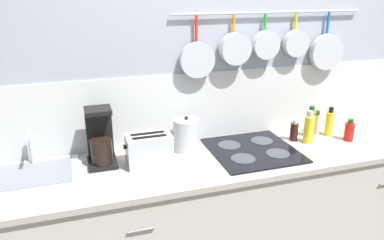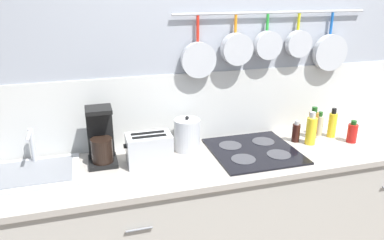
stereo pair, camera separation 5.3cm
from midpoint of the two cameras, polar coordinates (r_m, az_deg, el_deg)
The scene contains 14 objects.
wall_back at distance 2.56m, azimuth 6.14°, elevation 5.66°, with size 7.20×0.15×2.60m.
cabinet_base at distance 2.62m, azimuth 8.55°, elevation -14.35°, with size 3.18×0.59×0.87m.
countertop at distance 2.39m, azimuth 9.10°, elevation -5.33°, with size 3.22×0.62×0.03m.
sink_basin at distance 2.26m, azimuth -23.88°, elevation -7.46°, with size 0.50×0.39×0.22m.
coffee_maker at distance 2.24m, azimuth -14.45°, elevation -3.11°, with size 0.16×0.19×0.34m.
toaster at distance 2.20m, azimuth -7.25°, elevation -4.50°, with size 0.28×0.16×0.18m.
kettle at distance 2.36m, azimuth -1.51°, elevation -2.28°, with size 0.16×0.16×0.23m.
cooktop at distance 2.40m, azimuth 8.64°, elevation -4.56°, with size 0.52×0.53×0.01m.
bottle_vinegar at distance 2.60m, azimuth 14.72°, elevation -1.68°, with size 0.05×0.05×0.15m.
bottle_sesame_oil at distance 2.58m, azimuth 16.84°, elevation -1.30°, with size 0.07×0.07×0.22m.
bottle_cooking_wine at distance 2.69m, azimuth 17.07°, elevation -0.45°, with size 0.06×0.06×0.22m.
bottle_olive_oil at distance 2.76m, azimuth 17.92°, elevation -0.53°, with size 0.05×0.05×0.17m.
bottle_hot_sauce at distance 2.75m, azimuth 19.69°, elevation -0.44°, with size 0.06×0.06×0.20m.
bottle_dish_soap at distance 2.72m, azimuth 22.34°, elevation -1.57°, with size 0.06×0.06×0.15m.
Camera 1 is at (-1.04, -1.91, 1.90)m, focal length 35.00 mm.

